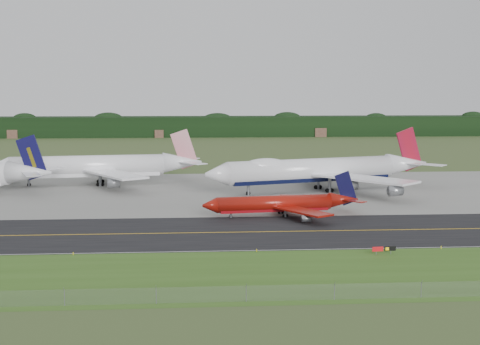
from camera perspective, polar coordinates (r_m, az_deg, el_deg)
name	(u,v)px	position (r m, az deg, el deg)	size (l,w,h in m)	color
ground	(257,228)	(138.05, 1.43, -4.74)	(600.00, 600.00, 0.00)	#404F25
grass_verge	(278,274)	(104.25, 3.28, -8.66)	(400.00, 30.00, 0.01)	#335819
taxiway	(259,232)	(134.16, 1.60, -5.08)	(400.00, 32.00, 0.02)	black
apron	(239,191)	(188.09, -0.05, -1.57)	(400.00, 78.00, 0.01)	gray
taxiway_centreline	(259,232)	(134.15, 1.60, -5.08)	(400.00, 0.40, 0.00)	#ECB016
taxiway_edge_line	(267,250)	(119.13, 2.33, -6.64)	(400.00, 0.25, 0.00)	silver
perimeter_fence	(291,293)	(91.59, 4.34, -10.19)	(320.00, 0.10, 320.00)	slate
horizon_treeline	(214,127)	(409.12, -2.22, 3.87)	(700.00, 25.00, 12.00)	black
jet_ba_747	(319,170)	(188.13, 6.78, 0.21)	(67.89, 54.95, 17.40)	white
jet_red_737	(283,204)	(151.11, 3.67, -2.67)	(36.41, 29.46, 9.83)	maroon
jet_star_tail	(99,167)	(203.73, -11.93, 0.50)	(62.36, 51.81, 16.44)	white
taxiway_sign	(384,249)	(118.43, 12.18, -6.40)	(4.23, 0.59, 1.41)	slate
edge_marker_left	(73,254)	(119.22, -14.04, -6.73)	(0.16, 0.16, 0.50)	yellow
edge_marker_center	(257,250)	(117.91, 1.43, -6.67)	(0.16, 0.16, 0.50)	yellow
edge_marker_right	(441,247)	(125.43, 16.79, -6.14)	(0.16, 0.16, 0.50)	yellow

